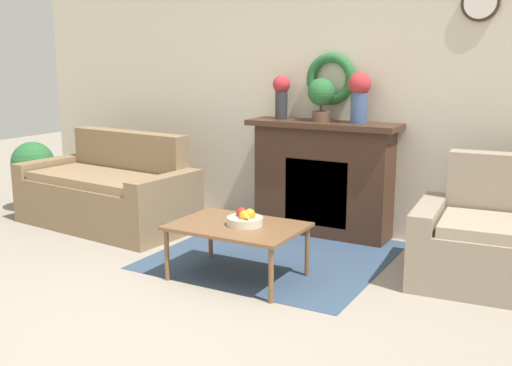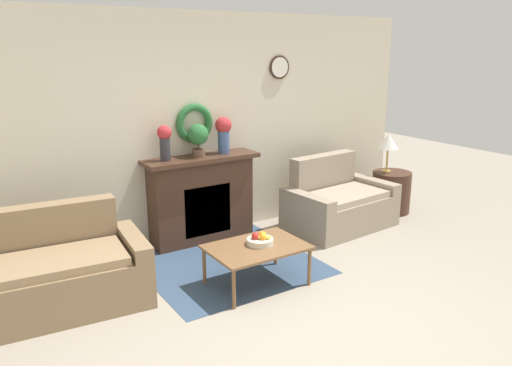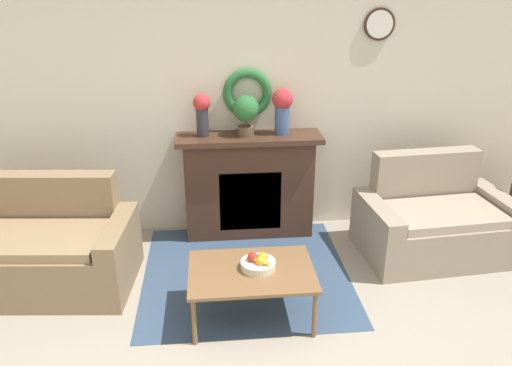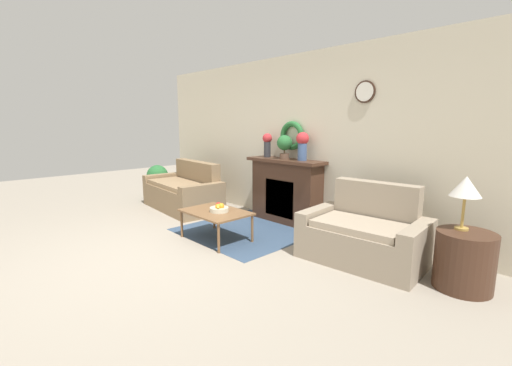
{
  "view_description": "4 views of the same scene",
  "coord_description": "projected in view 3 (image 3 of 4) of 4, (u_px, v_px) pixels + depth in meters",
  "views": [
    {
      "loc": [
        2.21,
        -2.59,
        1.62
      ],
      "look_at": [
        0.02,
        1.34,
        0.67
      ],
      "focal_mm": 42.0,
      "sensor_mm": 36.0,
      "label": 1
    },
    {
      "loc": [
        -2.44,
        -2.78,
        2.3
      ],
      "look_at": [
        0.31,
        1.48,
        0.91
      ],
      "focal_mm": 35.0,
      "sensor_mm": 36.0,
      "label": 2
    },
    {
      "loc": [
        -0.24,
        -2.16,
        2.45
      ],
      "look_at": [
        0.11,
        1.56,
        0.9
      ],
      "focal_mm": 35.0,
      "sensor_mm": 36.0,
      "label": 3
    },
    {
      "loc": [
        3.76,
        -1.77,
        1.63
      ],
      "look_at": [
        0.24,
        1.61,
        0.77
      ],
      "focal_mm": 24.0,
      "sensor_mm": 36.0,
      "label": 4
    }
  ],
  "objects": [
    {
      "name": "coffee_table",
      "position": [
        251.0,
        274.0,
        3.76
      ],
      "size": [
        0.95,
        0.66,
        0.41
      ],
      "color": "brown",
      "rests_on": "ground_plane"
    },
    {
      "name": "fireplace",
      "position": [
        249.0,
        185.0,
        4.96
      ],
      "size": [
        1.39,
        0.41,
        1.05
      ],
      "color": "#42281C",
      "rests_on": "ground_plane"
    },
    {
      "name": "loveseat_right",
      "position": [
        435.0,
        222.0,
        4.7
      ],
      "size": [
        1.44,
        0.97,
        0.91
      ],
      "rotation": [
        0.0,
        0.0,
        0.08
      ],
      "color": "gray",
      "rests_on": "ground_plane"
    },
    {
      "name": "floor_rug",
      "position": [
        246.0,
        273.0,
        4.45
      ],
      "size": [
        1.8,
        1.76,
        0.01
      ],
      "color": "#334760",
      "rests_on": "ground_plane"
    },
    {
      "name": "potted_plant_on_mantel",
      "position": [
        246.0,
        111.0,
        4.66
      ],
      "size": [
        0.25,
        0.25,
        0.39
      ],
      "color": "brown",
      "rests_on": "fireplace"
    },
    {
      "name": "vase_on_mantel_right",
      "position": [
        282.0,
        108.0,
        4.7
      ],
      "size": [
        0.2,
        0.2,
        0.44
      ],
      "color": "#3D5684",
      "rests_on": "fireplace"
    },
    {
      "name": "couch_left",
      "position": [
        28.0,
        250.0,
        4.2
      ],
      "size": [
        1.82,
        1.01,
        0.89
      ],
      "rotation": [
        0.0,
        0.0,
        -0.09
      ],
      "color": "#846B4C",
      "rests_on": "ground_plane"
    },
    {
      "name": "vase_on_mantel_left",
      "position": [
        202.0,
        112.0,
        4.64
      ],
      "size": [
        0.16,
        0.16,
        0.4
      ],
      "color": "#2D2D33",
      "rests_on": "fireplace"
    },
    {
      "name": "wall_back",
      "position": [
        235.0,
        99.0,
        4.83
      ],
      "size": [
        6.8,
        0.15,
        2.7
      ],
      "color": "beige",
      "rests_on": "ground_plane"
    },
    {
      "name": "fruit_bowl",
      "position": [
        258.0,
        263.0,
        3.75
      ],
      "size": [
        0.27,
        0.27,
        0.13
      ],
      "color": "beige",
      "rests_on": "coffee_table"
    }
  ]
}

